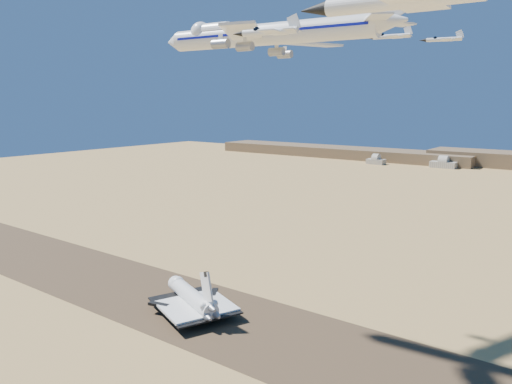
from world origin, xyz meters
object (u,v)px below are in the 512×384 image
Objects in this scene: crew_c at (198,322)px; chase_jet_a at (268,32)px; chase_jet_e at (391,36)px; shuttle at (191,298)px; crew_a at (200,321)px; carrier_747 at (260,35)px; crew_b at (189,322)px; chase_jet_f at (443,39)px; chase_jet_d at (396,0)px.

chase_jet_a is at bearing -172.41° from crew_c.
chase_jet_e reaches higher than crew_c.
shuttle is 23.29× the size of crew_a.
carrier_747 is 47.34× the size of crew_b.
crew_a is 4.05m from crew_b.
chase_jet_f is (56.79, 76.90, 100.86)m from crew_c.
chase_jet_a is at bearing -139.91° from crew_a.
chase_jet_d is at bearing -75.66° from chase_jet_e.
shuttle reaches higher than crew_c.
crew_b is 110.11m from chase_jet_a.
chase_jet_e is at bearing 55.43° from carrier_747.
carrier_747 is at bearing -115.93° from crew_c.
carrier_747 is 101.07m from crew_c.
shuttle is at bearing -176.74° from carrier_747.
chase_jet_d is 1.01× the size of chase_jet_f.
shuttle is 2.65× the size of chase_jet_f.
chase_jet_f reaches higher than crew_a.
chase_jet_e is at bearing 109.47° from chase_jet_d.
crew_b is 3.16m from crew_c.
chase_jet_f reaches higher than chase_jet_e.
carrier_747 reaches higher than chase_jet_d.
carrier_747 is 5.40× the size of chase_jet_f.
carrier_747 is at bearing -82.89° from crew_a.
chase_jet_f is (5.83, 105.60, 8.05)m from chase_jet_a.
chase_jet_d is at bearing -56.10° from chase_jet_a.
crew_c is (-20.20, -10.34, -98.49)m from carrier_747.
crew_c is at bearing 138.16° from chase_jet_d.
chase_jet_f is at bearing 102.79° from chase_jet_d.
shuttle is 2.53× the size of chase_jet_a.
shuttle is 98.45m from carrier_747.
shuttle reaches higher than crew_b.
chase_jet_a is 83.07m from chase_jet_e.
chase_jet_e is (54.60, 47.45, 95.89)m from shuttle.
crew_a is at bearing 140.41° from chase_jet_a.
carrier_747 is at bearing 128.43° from chase_jet_d.
carrier_747 reaches higher than crew_a.
carrier_747 is at bearing 29.93° from shuttle.
chase_jet_a reaches higher than shuttle.
chase_jet_a is at bearing 130.48° from chase_jet_d.
shuttle is 162.87m from chase_jet_d.
shuttle is 0.49× the size of carrier_747.
carrier_747 is 76.00m from chase_jet_f.
chase_jet_a is at bearing -94.17° from chase_jet_e.
carrier_747 is (29.31, 3.94, 93.90)m from shuttle.
shuttle is 23.26× the size of crew_b.
chase_jet_e is 25.69m from chase_jet_f.
shuttle is 12.04m from crew_c.
crew_a is 122.19m from chase_jet_e.
carrier_747 is 5.37× the size of chase_jet_d.
crew_c is at bearing -71.63° from crew_b.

